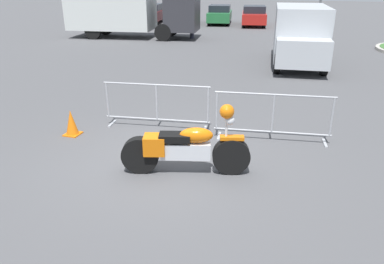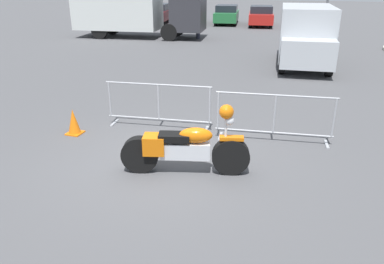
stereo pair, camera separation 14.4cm
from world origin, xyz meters
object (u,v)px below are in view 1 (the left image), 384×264
at_px(parked_car_maroon, 152,13).
at_px(motorcycle, 186,147).
at_px(box_truck, 126,9).
at_px(traffic_cone, 71,123).
at_px(crowd_barrier_far, 273,116).
at_px(pedestrian, 192,23).
at_px(parked_car_green, 220,14).
at_px(parked_car_red, 254,16).
at_px(delivery_van, 300,34).
at_px(parked_car_black, 184,14).
at_px(crowd_barrier_near, 157,105).

bearing_deg(parked_car_maroon, motorcycle, -165.09).
height_order(box_truck, traffic_cone, box_truck).
xyz_separation_m(crowd_barrier_far, traffic_cone, (-4.39, -1.01, -0.27)).
relative_size(crowd_barrier_far, pedestrian, 1.50).
relative_size(parked_car_green, traffic_cone, 7.50).
height_order(parked_car_red, pedestrian, pedestrian).
xyz_separation_m(motorcycle, parked_car_green, (-4.94, 24.00, 0.22)).
bearing_deg(box_truck, pedestrian, 3.93).
relative_size(box_truck, parked_car_red, 1.76).
bearing_deg(delivery_van, traffic_cone, -31.48).
bearing_deg(motorcycle, parked_car_maroon, 98.57).
bearing_deg(motorcycle, parked_car_black, 92.67).
height_order(motorcycle, traffic_cone, motorcycle).
bearing_deg(crowd_barrier_far, parked_car_green, 105.94).
bearing_deg(motorcycle, crowd_barrier_near, 108.95).
relative_size(crowd_barrier_far, traffic_cone, 4.29).
relative_size(box_truck, parked_car_black, 1.81).
bearing_deg(pedestrian, motorcycle, -55.56).
bearing_deg(delivery_van, parked_car_red, -169.58).
relative_size(crowd_barrier_far, parked_car_black, 0.58).
relative_size(crowd_barrier_far, parked_car_green, 0.57).
relative_size(parked_car_black, parked_car_red, 0.97).
height_order(crowd_barrier_far, parked_car_green, parked_car_green).
height_order(crowd_barrier_far, traffic_cone, crowd_barrier_far).
height_order(crowd_barrier_near, parked_car_red, parked_car_red).
distance_m(box_truck, parked_car_maroon, 8.33).
bearing_deg(box_truck, crowd_barrier_near, -68.60).
relative_size(crowd_barrier_near, crowd_barrier_far, 1.00).
distance_m(parked_car_black, pedestrian, 7.95).
bearing_deg(pedestrian, crowd_barrier_far, -48.57).
relative_size(box_truck, delivery_van, 1.53).
height_order(delivery_van, parked_car_black, delivery_van).
bearing_deg(crowd_barrier_near, parked_car_maroon, 113.02).
bearing_deg(crowd_barrier_far, pedestrian, 113.60).
xyz_separation_m(crowd_barrier_far, parked_car_green, (-6.30, 22.03, 0.16)).
distance_m(parked_car_black, parked_car_red, 5.47).
distance_m(crowd_barrier_near, pedestrian, 14.41).
xyz_separation_m(crowd_barrier_near, parked_car_maroon, (-9.05, 21.31, 0.18)).
bearing_deg(parked_car_black, traffic_cone, -177.48).
height_order(crowd_barrier_far, parked_car_maroon, parked_car_maroon).
height_order(crowd_barrier_far, delivery_van, delivery_van).
bearing_deg(pedestrian, parked_car_red, 89.32).
bearing_deg(delivery_van, parked_car_maroon, -142.66).
relative_size(crowd_barrier_near, pedestrian, 1.50).
distance_m(parked_car_red, pedestrian, 8.03).
distance_m(parked_car_maroon, traffic_cone, 23.51).
bearing_deg(parked_car_red, crowd_barrier_far, -179.81).
distance_m(parked_car_maroon, pedestrian, 9.24).
bearing_deg(parked_car_maroon, crowd_barrier_near, -166.15).
xyz_separation_m(delivery_van, parked_car_maroon, (-11.96, 12.89, -0.50)).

